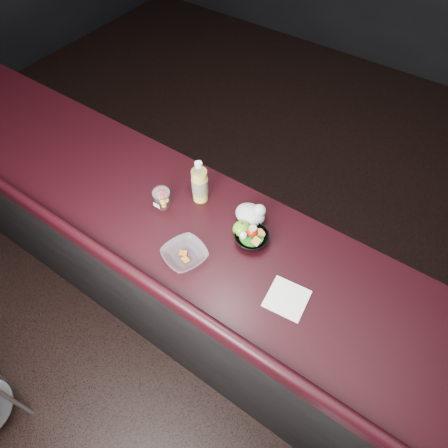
{
  "coord_description": "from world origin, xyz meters",
  "views": [
    {
      "loc": [
        0.78,
        -0.56,
        2.49
      ],
      "look_at": [
        0.16,
        0.34,
        1.1
      ],
      "focal_mm": 32.0,
      "sensor_mm": 36.0,
      "label": 1
    }
  ],
  "objects": [
    {
      "name": "room_shell",
      "position": [
        0.0,
        0.0,
        1.83
      ],
      "size": [
        8.0,
        8.0,
        8.0
      ],
      "color": "black",
      "rests_on": "ground"
    },
    {
      "name": "counter",
      "position": [
        0.0,
        0.3,
        0.51
      ],
      "size": [
        4.06,
        0.71,
        1.02
      ],
      "color": "black",
      "rests_on": "ground"
    },
    {
      "name": "paper_napkin",
      "position": [
        0.55,
        0.22,
        1.02
      ],
      "size": [
        0.18,
        0.18,
        0.0
      ],
      "primitive_type": "cube",
      "rotation": [
        0.0,
        0.0,
        0.11
      ],
      "color": "white",
      "rests_on": "counter"
    },
    {
      "name": "snack_bowl",
      "position": [
        0.28,
        0.38,
        1.05
      ],
      "size": [
        0.2,
        0.2,
        0.09
      ],
      "rotation": [
        0.0,
        0.0,
        -0.38
      ],
      "color": "black",
      "rests_on": "counter"
    },
    {
      "name": "ground",
      "position": [
        0.0,
        0.0,
        0.0
      ],
      "size": [
        8.0,
        8.0,
        0.0
      ],
      "primitive_type": "plane",
      "color": "black",
      "rests_on": "ground"
    },
    {
      "name": "green_apple",
      "position": [
        0.22,
        0.39,
        1.06
      ],
      "size": [
        0.08,
        0.08,
        0.08
      ],
      "color": "#2C820F",
      "rests_on": "counter"
    },
    {
      "name": "plastic_bag",
      "position": [
        0.21,
        0.48,
        1.07
      ],
      "size": [
        0.14,
        0.12,
        0.11
      ],
      "color": "silver",
      "rests_on": "counter"
    },
    {
      "name": "lemonade_bottle",
      "position": [
        -0.07,
        0.46,
        1.12
      ],
      "size": [
        0.08,
        0.08,
        0.24
      ],
      "color": "yellow",
      "rests_on": "counter"
    },
    {
      "name": "fruit_cup",
      "position": [
        -0.18,
        0.31,
        1.08
      ],
      "size": [
        0.09,
        0.09,
        0.12
      ],
      "color": "white",
      "rests_on": "counter"
    },
    {
      "name": "takeout_bowl",
      "position": [
        0.09,
        0.14,
        1.04
      ],
      "size": [
        0.23,
        0.23,
        0.05
      ],
      "rotation": [
        0.0,
        0.0,
        -0.31
      ],
      "color": "silver",
      "rests_on": "counter"
    }
  ]
}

